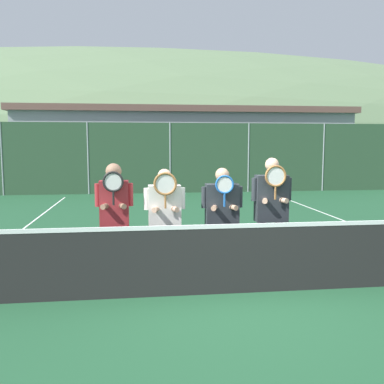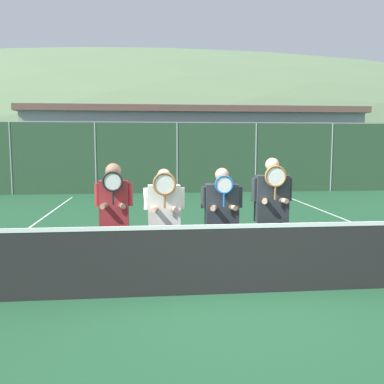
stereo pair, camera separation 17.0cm
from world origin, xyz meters
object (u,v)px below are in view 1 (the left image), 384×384
(car_far_left, at_px, (44,169))
(car_center, at_px, (252,167))
(player_center_left, at_px, (165,216))
(car_right_of_center, at_px, (341,166))
(car_left_of_center, at_px, (151,167))
(player_center_right, at_px, (222,214))
(player_rightmost, at_px, (271,207))
(player_leftmost, at_px, (114,213))

(car_far_left, relative_size, car_center, 1.00)
(player_center_left, distance_m, car_right_of_center, 17.61)
(player_center_left, bearing_deg, car_far_left, 108.08)
(car_far_left, xyz_separation_m, car_left_of_center, (4.98, 0.33, 0.03))
(player_center_right, distance_m, car_center, 14.97)
(player_center_right, height_order, player_rightmost, player_rightmost)
(player_rightmost, distance_m, car_left_of_center, 14.85)
(player_leftmost, height_order, player_rightmost, player_rightmost)
(car_center, bearing_deg, car_left_of_center, 174.84)
(player_leftmost, relative_size, player_center_right, 1.05)
(car_far_left, height_order, car_left_of_center, car_left_of_center)
(player_leftmost, height_order, car_left_of_center, player_leftmost)
(car_far_left, xyz_separation_m, car_center, (9.96, -0.12, 0.03))
(player_leftmost, height_order, player_center_left, player_leftmost)
(player_center_left, height_order, car_left_of_center, car_left_of_center)
(player_center_right, height_order, car_center, car_center)
(player_leftmost, relative_size, car_right_of_center, 0.43)
(player_leftmost, xyz_separation_m, car_left_of_center, (0.99, 14.75, -0.16))
(car_far_left, bearing_deg, car_right_of_center, 0.30)
(player_center_left, relative_size, car_right_of_center, 0.41)
(player_center_right, distance_m, car_left_of_center, 14.77)
(car_center, bearing_deg, car_far_left, 179.29)
(car_far_left, distance_m, car_center, 9.96)
(player_center_left, xyz_separation_m, player_rightmost, (1.61, 0.00, 0.09))
(car_left_of_center, bearing_deg, car_center, -5.16)
(player_leftmost, relative_size, player_rightmost, 0.96)
(player_center_right, xyz_separation_m, car_right_of_center, (9.08, 14.51, -0.14))
(player_leftmost, distance_m, car_right_of_center, 18.01)
(car_center, distance_m, car_right_of_center, 4.70)
(player_center_right, xyz_separation_m, car_left_of_center, (-0.60, 14.76, -0.11))
(player_center_left, bearing_deg, car_center, 69.92)
(player_center_left, xyz_separation_m, car_right_of_center, (9.94, 14.54, -0.13))
(player_center_right, relative_size, car_center, 0.40)
(player_center_right, bearing_deg, player_rightmost, -2.00)
(player_center_right, xyz_separation_m, car_far_left, (-5.58, 14.43, -0.14))
(car_far_left, height_order, car_center, car_center)
(car_right_of_center, bearing_deg, player_rightmost, -119.80)
(player_leftmost, xyz_separation_m, car_center, (5.97, 14.30, -0.17))
(player_rightmost, relative_size, car_far_left, 0.43)
(player_center_left, height_order, player_center_right, player_center_right)
(car_far_left, relative_size, car_right_of_center, 1.03)
(player_rightmost, distance_m, car_center, 14.79)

